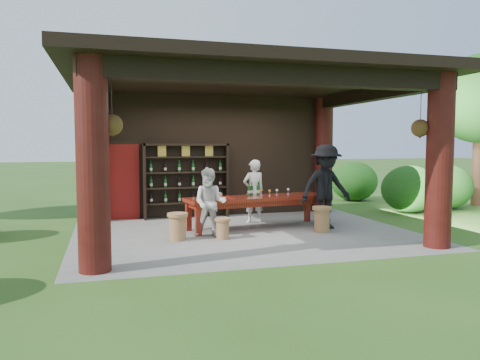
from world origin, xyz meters
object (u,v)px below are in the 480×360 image
object	(u,v)px
stool_near_left	(223,228)
guest_woman	(210,203)
napkin_basket	(215,196)
tasting_table	(257,201)
wine_shelf	(186,181)
stool_near_right	(322,219)
host	(254,191)
stool_far_left	(178,226)
guest_man	(326,187)

from	to	relation	value
stool_near_left	guest_woman	world-z (taller)	guest_woman
napkin_basket	tasting_table	bearing A→B (deg)	13.61
wine_shelf	stool_near_right	bearing A→B (deg)	-47.77
tasting_table	stool_near_right	size ratio (longest dim) A/B	6.09
host	guest_woman	world-z (taller)	host
wine_shelf	host	xyz separation A→B (m)	(1.51, -1.19, -0.21)
wine_shelf	stool_far_left	bearing A→B (deg)	-103.04
stool_near_right	stool_far_left	bearing A→B (deg)	-179.90
stool_far_left	stool_near_right	bearing A→B (deg)	0.10
stool_near_left	stool_near_right	bearing A→B (deg)	3.65
stool_near_left	napkin_basket	world-z (taller)	napkin_basket
tasting_table	host	distance (m)	0.83
guest_woman	guest_man	distance (m)	2.82
stool_far_left	guest_man	bearing A→B (deg)	5.95
wine_shelf	guest_woman	size ratio (longest dim) A/B	1.55
wine_shelf	guest_man	world-z (taller)	wine_shelf
tasting_table	wine_shelf	bearing A→B (deg)	124.25
stool_near_left	stool_near_right	xyz separation A→B (m)	(2.33, 0.15, 0.07)
guest_man	napkin_basket	xyz separation A→B (m)	(-2.58, 0.25, -0.16)
stool_far_left	tasting_table	bearing A→B (deg)	23.55
guest_woman	stool_far_left	bearing A→B (deg)	-146.80
stool_near_left	stool_near_right	distance (m)	2.34
stool_near_left	stool_far_left	size ratio (longest dim) A/B	0.78
stool_far_left	guest_woman	distance (m)	0.85
wine_shelf	host	bearing A→B (deg)	-38.14
tasting_table	guest_woman	size ratio (longest dim) A/B	2.39
guest_man	tasting_table	bearing A→B (deg)	156.66
guest_woman	guest_man	xyz separation A→B (m)	(2.80, 0.23, 0.25)
stool_near_right	guest_woman	size ratio (longest dim) A/B	0.39
stool_near_right	guest_man	size ratio (longest dim) A/B	0.29
host	guest_man	world-z (taller)	guest_man
wine_shelf	tasting_table	distance (m)	2.43
wine_shelf	guest_woman	distance (m)	2.73
host	stool_far_left	bearing A→B (deg)	29.02
stool_far_left	host	xyz separation A→B (m)	(2.17, 1.67, 0.49)
wine_shelf	napkin_basket	bearing A→B (deg)	-82.97
host	guest_man	distance (m)	1.88
stool_near_left	host	distance (m)	2.28
stool_near_right	host	xyz separation A→B (m)	(-1.08, 1.67, 0.49)
host	wine_shelf	bearing A→B (deg)	-46.70
stool_near_right	napkin_basket	bearing A→B (deg)	165.20
wine_shelf	guest_woman	world-z (taller)	wine_shelf
wine_shelf	stool_near_left	distance (m)	3.11
guest_man	stool_far_left	bearing A→B (deg)	-178.65
stool_far_left	host	distance (m)	2.79
tasting_table	napkin_basket	size ratio (longest dim) A/B	13.46
stool_far_left	napkin_basket	world-z (taller)	napkin_basket
stool_near_left	guest_woman	size ratio (longest dim) A/B	0.30
stool_near_right	guest_man	world-z (taller)	guest_man
stool_near_left	host	world-z (taller)	host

